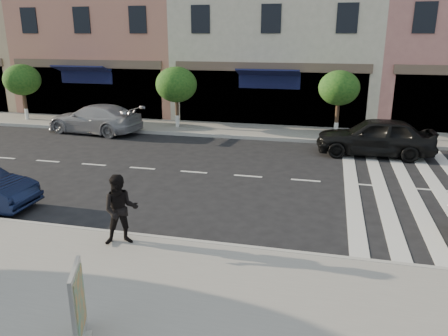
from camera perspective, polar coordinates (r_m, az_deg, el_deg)
ground at (r=11.71m, az=-0.43°, el=-7.06°), size 120.00×120.00×0.00m
sidewalk_near at (r=8.53m, az=-6.78°, el=-16.66°), size 60.00×4.50×0.15m
sidewalk_far at (r=22.03m, az=6.51°, el=4.68°), size 60.00×3.00×0.15m
building_centre at (r=27.54m, az=7.50°, el=18.50°), size 11.00×9.00×11.00m
street_tree_wa at (r=27.00m, az=-24.87°, el=10.38°), size 2.00×2.00×3.05m
street_tree_wb at (r=22.62m, az=-6.25°, el=10.75°), size 2.10×2.10×3.06m
street_tree_c at (r=21.31m, az=14.80°, el=10.03°), size 1.90×1.90×3.04m
walker at (r=10.21m, az=-13.35°, el=-5.34°), size 0.99×0.91×1.66m
poster_board at (r=7.45m, az=-18.47°, el=-16.69°), size 0.38×0.79×1.27m
car_far_left at (r=22.90m, az=-16.55°, el=6.18°), size 5.14×2.63×1.43m
car_far_mid at (r=18.82m, az=19.11°, el=3.90°), size 4.64×1.91×1.58m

